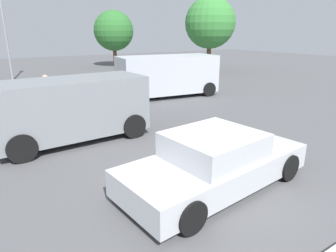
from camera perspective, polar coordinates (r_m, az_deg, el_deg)
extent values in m
plane|color=#515154|center=(6.93, 6.00, -11.52)|extent=(80.00, 80.00, 0.00)
cube|color=#B7BABF|center=(6.80, 9.17, -7.99)|extent=(4.70, 2.32, 0.58)
cube|color=#B7BABF|center=(6.51, 8.82, -3.72)|extent=(2.08, 1.89, 0.56)
cube|color=slate|center=(7.16, 13.74, -2.00)|extent=(0.23, 1.56, 0.47)
cube|color=slate|center=(5.92, 2.83, -5.77)|extent=(0.23, 1.56, 0.47)
cylinder|color=black|center=(8.47, 11.98, -3.80)|extent=(0.66, 0.29, 0.64)
cylinder|color=black|center=(7.59, 22.14, -7.39)|extent=(0.66, 0.29, 0.64)
cylinder|color=black|center=(6.54, -6.17, -10.21)|extent=(0.66, 0.29, 0.64)
cylinder|color=black|center=(5.36, 4.39, -17.07)|extent=(0.66, 0.29, 0.64)
ellipsoid|color=olive|center=(9.83, 15.84, -1.48)|extent=(0.36, 0.45, 0.25)
sphere|color=olive|center=(10.02, 15.18, -0.65)|extent=(0.20, 0.20, 0.20)
sphere|color=olive|center=(10.08, 14.99, -0.56)|extent=(0.09, 0.09, 0.09)
cylinder|color=olive|center=(9.96, 15.06, -2.24)|extent=(0.06, 0.06, 0.14)
cylinder|color=olive|center=(10.03, 15.75, -2.17)|extent=(0.06, 0.06, 0.14)
cylinder|color=olive|center=(9.76, 15.77, -2.73)|extent=(0.06, 0.06, 0.14)
cylinder|color=olive|center=(9.82, 16.46, -2.65)|extent=(0.06, 0.06, 0.14)
sphere|color=olive|center=(9.63, 16.55, -1.72)|extent=(0.11, 0.11, 0.11)
cube|color=#B2B7C1|center=(16.11, -0.08, 9.99)|extent=(5.47, 2.74, 1.94)
cube|color=slate|center=(17.30, 7.86, 11.79)|extent=(0.28, 1.76, 0.78)
cylinder|color=black|center=(18.02, 4.47, 8.16)|extent=(0.79, 0.35, 0.76)
cylinder|color=black|center=(16.36, 7.89, 7.06)|extent=(0.79, 0.35, 0.76)
cylinder|color=black|center=(16.44, -8.01, 7.11)|extent=(0.79, 0.35, 0.76)
cylinder|color=black|center=(14.60, -5.68, 5.85)|extent=(0.79, 0.35, 0.76)
cube|color=gray|center=(9.82, -18.13, 3.57)|extent=(4.68, 2.10, 1.75)
cube|color=slate|center=(10.59, -6.54, 7.45)|extent=(0.12, 1.62, 0.70)
cylinder|color=black|center=(11.39, -11.00, 2.28)|extent=(0.81, 0.28, 0.80)
cylinder|color=black|center=(9.82, -6.66, 0.01)|extent=(0.81, 0.28, 0.80)
cylinder|color=black|center=(10.55, -28.06, -0.77)|extent=(0.81, 0.28, 0.80)
cylinder|color=black|center=(8.85, -26.44, -3.85)|extent=(0.81, 0.28, 0.80)
cylinder|color=black|center=(13.52, -22.27, 3.85)|extent=(0.13, 0.13, 0.86)
cylinder|color=black|center=(13.37, -21.92, 3.75)|extent=(0.13, 0.13, 0.86)
cube|color=#3359B2|center=(13.31, -22.46, 6.86)|extent=(0.35, 0.46, 0.61)
cylinder|color=#3359B2|center=(13.52, -22.93, 6.72)|extent=(0.09, 0.09, 0.72)
cylinder|color=#3359B2|center=(13.11, -21.92, 6.53)|extent=(0.09, 0.09, 0.72)
sphere|color=tan|center=(13.24, -22.68, 8.63)|extent=(0.23, 0.23, 0.23)
cylinder|color=gray|center=(24.28, -28.84, 14.74)|extent=(0.14, 0.14, 5.95)
cylinder|color=brown|center=(27.00, 7.87, 13.09)|extent=(0.38, 0.38, 2.48)
sphere|color=#387F38|center=(26.93, 8.14, 19.15)|extent=(4.31, 4.31, 4.31)
cylinder|color=brown|center=(31.10, -10.20, 13.14)|extent=(0.36, 0.36, 2.01)
sphere|color=#2D6B2D|center=(31.01, -10.46, 17.67)|extent=(3.88, 3.88, 3.88)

